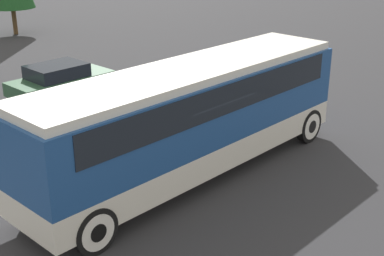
{
  "coord_description": "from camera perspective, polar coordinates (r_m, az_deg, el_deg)",
  "views": [
    {
      "loc": [
        -10.21,
        -9.64,
        7.02
      ],
      "look_at": [
        0.0,
        0.0,
        1.47
      ],
      "focal_mm": 50.0,
      "sensor_mm": 36.0,
      "label": 1
    }
  ],
  "objects": [
    {
      "name": "parked_car_mid",
      "position": [
        23.06,
        -13.88,
        5.01
      ],
      "size": [
        4.3,
        1.97,
        1.37
      ],
      "color": "#2D5638",
      "rests_on": "ground_plane"
    },
    {
      "name": "ground_plane",
      "position": [
        15.7,
        -0.0,
        -4.99
      ],
      "size": [
        120.0,
        120.0,
        0.0
      ],
      "primitive_type": "plane",
      "color": "#2D2D30"
    },
    {
      "name": "tour_bus",
      "position": [
        14.99,
        0.25,
        1.88
      ],
      "size": [
        10.79,
        2.53,
        3.26
      ],
      "color": "silver",
      "rests_on": "ground_plane"
    }
  ]
}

